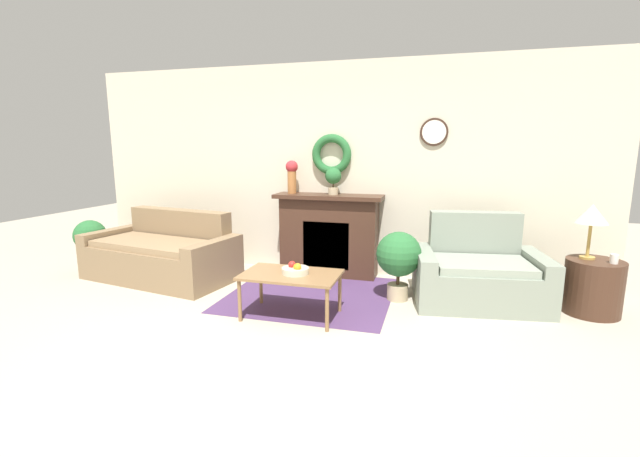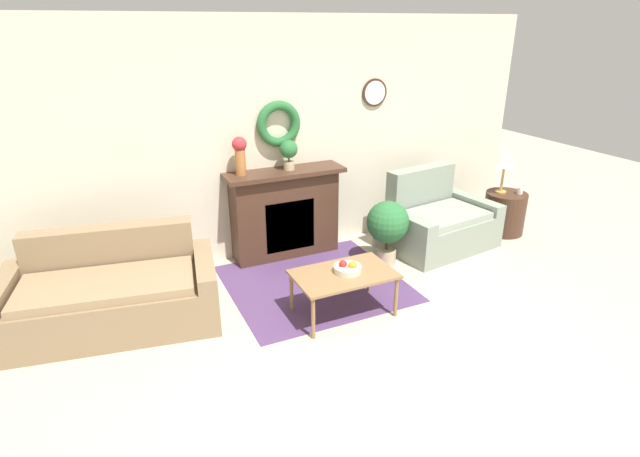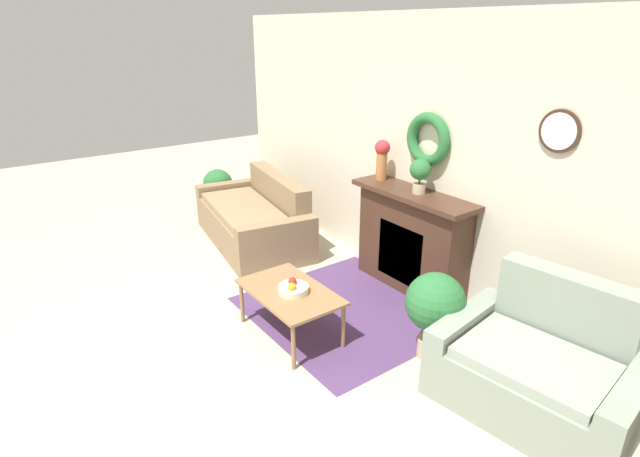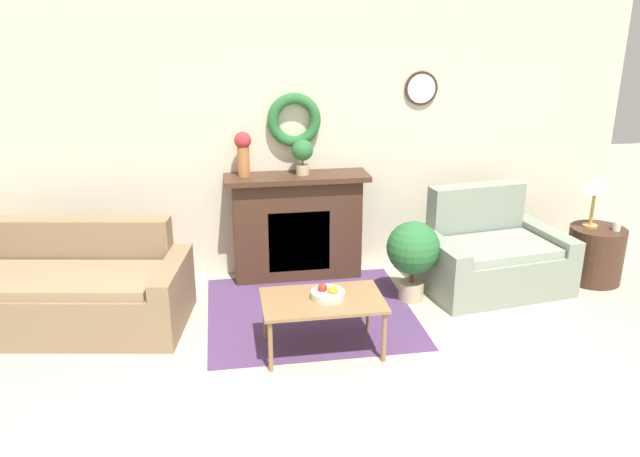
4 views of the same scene
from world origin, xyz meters
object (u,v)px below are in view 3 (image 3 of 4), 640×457
object	(u,v)px
couch_left	(255,220)
potted_plant_floor_by_loveseat	(435,306)
fireplace	(411,240)
loveseat_right	(540,368)
vase_on_mantel_left	(382,157)
potted_plant_floor_by_couch	(218,189)
potted_plant_on_mantel	(420,172)
coffee_table	(290,295)
fruit_bowl	(293,288)

from	to	relation	value
couch_left	potted_plant_floor_by_loveseat	world-z (taller)	couch_left
fireplace	loveseat_right	xyz separation A→B (m)	(1.80, -0.54, -0.22)
vase_on_mantel_left	potted_plant_floor_by_couch	size ratio (longest dim) A/B	0.62
fireplace	loveseat_right	bearing A→B (deg)	-16.63
potted_plant_on_mantel	couch_left	bearing A→B (deg)	-161.21
fireplace	coffee_table	xyz separation A→B (m)	(0.00, -1.48, -0.14)
fruit_bowl	potted_plant_floor_by_couch	distance (m)	3.31
fireplace	potted_plant_floor_by_couch	xyz separation A→B (m)	(-3.15, -0.66, -0.13)
potted_plant_floor_by_couch	couch_left	bearing A→B (deg)	-2.74
loveseat_right	potted_plant_floor_by_couch	distance (m)	4.95
vase_on_mantel_left	potted_plant_floor_by_couch	xyz separation A→B (m)	(-2.66, -0.66, -0.90)
couch_left	coffee_table	size ratio (longest dim) A/B	2.13
loveseat_right	couch_left	bearing A→B (deg)	174.69
coffee_table	potted_plant_floor_by_loveseat	xyz separation A→B (m)	(0.96, 0.76, 0.09)
fireplace	coffee_table	world-z (taller)	fireplace
loveseat_right	fruit_bowl	size ratio (longest dim) A/B	5.44
fireplace	couch_left	world-z (taller)	fireplace
coffee_table	fruit_bowl	world-z (taller)	fruit_bowl
vase_on_mantel_left	potted_plant_floor_by_loveseat	world-z (taller)	vase_on_mantel_left
potted_plant_on_mantel	potted_plant_floor_by_couch	distance (m)	3.39
coffee_table	potted_plant_on_mantel	distance (m)	1.71
coffee_table	potted_plant_on_mantel	bearing A→B (deg)	87.91
couch_left	loveseat_right	world-z (taller)	loveseat_right
potted_plant_on_mantel	vase_on_mantel_left	bearing A→B (deg)	177.94
vase_on_mantel_left	potted_plant_floor_by_couch	bearing A→B (deg)	-166.00
coffee_table	potted_plant_floor_by_loveseat	distance (m)	1.23
fruit_bowl	potted_plant_floor_by_couch	bearing A→B (deg)	165.62
fireplace	potted_plant_on_mantel	distance (m)	0.73
fireplace	vase_on_mantel_left	world-z (taller)	vase_on_mantel_left
fireplace	coffee_table	size ratio (longest dim) A/B	1.47
potted_plant_floor_by_loveseat	fruit_bowl	bearing A→B (deg)	-140.44
couch_left	potted_plant_floor_by_couch	size ratio (longest dim) A/B	2.94
loveseat_right	coffee_table	world-z (taller)	loveseat_right
potted_plant_on_mantel	potted_plant_floor_by_couch	xyz separation A→B (m)	(-3.21, -0.64, -0.86)
couch_left	vase_on_mantel_left	size ratio (longest dim) A/B	4.73
coffee_table	fruit_bowl	xyz separation A→B (m)	(0.04, 0.00, 0.08)
vase_on_mantel_left	fruit_bowl	bearing A→B (deg)	-69.74
loveseat_right	potted_plant_floor_by_couch	bearing A→B (deg)	173.43
fireplace	vase_on_mantel_left	xyz separation A→B (m)	(-0.50, 0.01, 0.77)
fruit_bowl	potted_plant_floor_by_couch	xyz separation A→B (m)	(-3.20, 0.82, -0.07)
coffee_table	potted_plant_floor_by_couch	world-z (taller)	potted_plant_floor_by_couch
couch_left	potted_plant_on_mantel	distance (m)	2.37
fruit_bowl	vase_on_mantel_left	world-z (taller)	vase_on_mantel_left
vase_on_mantel_left	potted_plant_on_mantel	bearing A→B (deg)	-2.06
fruit_bowl	vase_on_mantel_left	size ratio (longest dim) A/B	0.62
potted_plant_floor_by_loveseat	potted_plant_on_mantel	bearing A→B (deg)	142.03
fruit_bowl	potted_plant_floor_by_loveseat	xyz separation A→B (m)	(0.92, 0.76, 0.00)
loveseat_right	potted_plant_on_mantel	distance (m)	2.05
potted_plant_floor_by_couch	potted_plant_on_mantel	bearing A→B (deg)	11.30
loveseat_right	fruit_bowl	world-z (taller)	loveseat_right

